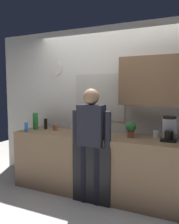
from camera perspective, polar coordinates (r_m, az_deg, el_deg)
ground_plane at (r=3.45m, az=0.41°, el=-21.69°), size 8.00×8.00×0.00m
kitchen_counter at (r=3.53m, az=2.47°, el=-13.07°), size 2.74×0.64×0.91m
dishwasher_panel at (r=3.25m, az=0.36°, el=-15.58°), size 0.56×0.02×0.82m
back_wall_assembly at (r=3.69m, az=6.16°, el=2.11°), size 4.34×0.42×2.60m
coffee_maker at (r=3.22m, az=19.40°, el=-4.22°), size 0.20×0.20×0.33m
bottle_red_vinegar at (r=3.36m, az=2.55°, el=-4.10°), size 0.06×0.06×0.22m
bottle_dark_sauce at (r=3.99m, az=-10.92°, el=-2.94°), size 0.06×0.06×0.18m
bottle_clear_soda at (r=4.02m, az=-13.38°, el=-2.22°), size 0.09×0.09×0.28m
cup_terracotta_mug at (r=3.86m, az=-8.52°, el=-3.87°), size 0.08×0.08×0.09m
cup_white_mug at (r=3.38m, az=16.29°, el=-5.37°), size 0.08×0.08×0.09m
cup_yellow_cup at (r=3.30m, az=-1.44°, el=-5.48°), size 0.07×0.07×0.08m
mixing_bowl at (r=3.79m, az=-2.94°, el=-4.06°), size 0.22×0.22×0.08m
potted_plant at (r=3.29m, az=10.32°, el=-4.03°), size 0.15×0.15×0.23m
dish_soap at (r=3.83m, az=-15.57°, el=-3.60°), size 0.06×0.06×0.18m
person_at_sink at (r=3.13m, az=0.42°, el=-6.09°), size 0.57×0.22×1.60m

